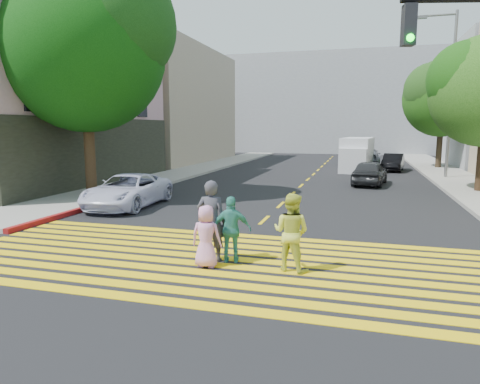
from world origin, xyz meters
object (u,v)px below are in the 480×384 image
at_px(pedestrian_woman, 291,232).
at_px(dark_car_parked, 393,162).
at_px(dark_car_near, 370,172).
at_px(pedestrian_extra, 232,230).
at_px(silver_car, 367,157).
at_px(tree_left, 86,42).
at_px(tree_right_far, 444,94).
at_px(pedestrian_man, 211,221).
at_px(pedestrian_child, 206,236).
at_px(white_van, 357,155).
at_px(white_sedan, 128,191).

bearing_deg(pedestrian_woman, dark_car_parked, -82.98).
distance_m(dark_car_near, dark_car_parked, 8.57).
relative_size(pedestrian_extra, silver_car, 0.31).
height_order(tree_left, tree_right_far, tree_left).
height_order(pedestrian_man, pedestrian_extra, pedestrian_man).
height_order(pedestrian_child, white_van, white_van).
relative_size(tree_left, pedestrian_child, 7.05).
distance_m(dark_car_near, white_van, 7.56).
bearing_deg(white_van, dark_car_near, -77.48).
bearing_deg(dark_car_parked, dark_car_near, -93.46).
bearing_deg(white_van, pedestrian_man, -91.11).
xyz_separation_m(pedestrian_man, white_sedan, (-5.54, 5.65, -0.31)).
bearing_deg(dark_car_parked, pedestrian_extra, -93.80).
height_order(white_sedan, dark_car_parked, white_sedan).
xyz_separation_m(tree_right_far, white_van, (-5.97, -3.29, -4.43)).
distance_m(pedestrian_child, dark_car_parked, 24.61).
height_order(pedestrian_man, pedestrian_woman, pedestrian_man).
height_order(tree_left, white_van, tree_left).
bearing_deg(pedestrian_man, dark_car_parked, -107.18).
relative_size(tree_left, tree_right_far, 1.21).
bearing_deg(pedestrian_woman, silver_car, -78.18).
bearing_deg(silver_car, tree_right_far, 168.74).
distance_m(pedestrian_woman, white_van, 22.85).
xyz_separation_m(tree_right_far, white_sedan, (-14.44, -20.27, -4.91)).
relative_size(pedestrian_man, pedestrian_child, 1.35).
distance_m(pedestrian_child, dark_car_near, 16.04).
distance_m(pedestrian_man, silver_car, 27.47).
bearing_deg(tree_left, tree_right_far, 47.58).
xyz_separation_m(tree_left, white_van, (11.12, 15.41, -5.58)).
distance_m(tree_right_far, dark_car_parked, 6.47).
height_order(pedestrian_man, white_sedan, pedestrian_man).
height_order(pedestrian_man, pedestrian_child, pedestrian_man).
distance_m(tree_left, white_sedan, 6.80).
bearing_deg(pedestrian_woman, tree_right_far, -89.42).
bearing_deg(pedestrian_child, pedestrian_woman, -172.79).
height_order(tree_right_far, silver_car, tree_right_far).
bearing_deg(tree_left, dark_car_parked, 50.05).
relative_size(tree_right_far, dark_car_parked, 2.18).
distance_m(pedestrian_man, dark_car_near, 15.59).
height_order(pedestrian_child, dark_car_near, pedestrian_child).
xyz_separation_m(pedestrian_child, dark_car_near, (3.70, 15.61, -0.03)).
height_order(tree_left, pedestrian_extra, tree_left).
xyz_separation_m(tree_left, dark_car_near, (11.94, 7.91, -6.03)).
bearing_deg(dark_car_parked, tree_left, -121.80).
bearing_deg(pedestrian_woman, pedestrian_man, 9.61).
xyz_separation_m(pedestrian_man, dark_car_parked, (5.48, 23.52, -0.33)).
bearing_deg(silver_car, white_van, 83.18).
bearing_deg(white_van, pedestrian_extra, -89.87).
height_order(dark_car_near, dark_car_parked, dark_car_near).
height_order(pedestrian_child, pedestrian_extra, pedestrian_extra).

